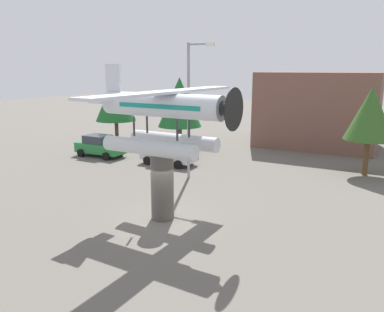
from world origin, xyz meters
TOP-DOWN VIEW (x-y plane):
  - ground_plane at (0.00, 0.00)m, footprint 140.00×140.00m
  - display_pedestal at (0.00, 0.00)m, footprint 1.10×1.10m
  - floatplane_monument at (0.13, -0.01)m, footprint 6.95×10.44m
  - car_near_green at (-11.87, 8.93)m, footprint 4.20×2.02m
  - car_mid_silver at (-5.49, 9.34)m, footprint 4.20×2.02m
  - streetlight_primary at (-2.13, 6.83)m, footprint 1.84×0.28m
  - storefront_building at (3.03, 22.00)m, footprint 10.46×6.88m
  - tree_west at (-14.41, 14.25)m, footprint 3.86×3.86m
  - tree_east at (-6.54, 12.98)m, footprint 3.68×3.68m
  - tree_center_back at (8.00, 13.15)m, footprint 3.23×3.23m

SIDE VIEW (x-z plane):
  - ground_plane at x=0.00m, z-range 0.00..0.00m
  - car_near_green at x=-11.87m, z-range 0.00..1.76m
  - car_mid_silver at x=-5.49m, z-range 0.00..1.76m
  - display_pedestal at x=0.00m, z-range 0.00..3.34m
  - storefront_building at x=3.03m, z-range 0.00..6.80m
  - tree_center_back at x=8.00m, z-range 1.20..7.22m
  - tree_west at x=-14.41m, z-range 1.09..7.58m
  - tree_east at x=-6.54m, z-range 1.16..7.61m
  - streetlight_primary at x=-2.13m, z-range 0.65..9.33m
  - floatplane_monument at x=0.13m, z-range 3.01..7.01m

